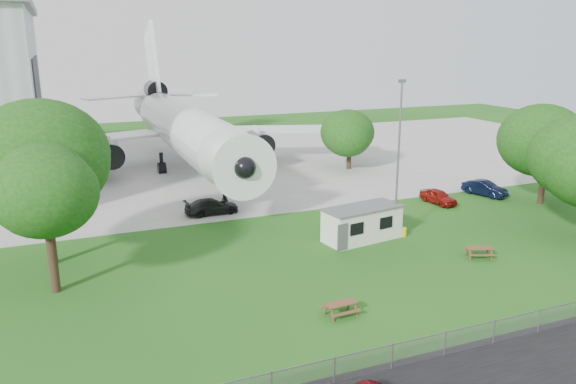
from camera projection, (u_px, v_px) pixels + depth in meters
name	position (u px, v px, depth m)	size (l,w,h in m)	color
ground	(337.00, 283.00, 35.48)	(160.00, 160.00, 0.00)	#2C6D1D
concrete_apron	(197.00, 164.00, 69.42)	(120.00, 46.00, 0.03)	#B7B7B2
airliner	(182.00, 125.00, 65.39)	(46.36, 47.73, 17.69)	white
site_cabin	(362.00, 223.00, 42.97)	(6.92, 3.65, 2.62)	silver
picnic_west	(341.00, 315.00, 31.37)	(1.80, 1.50, 0.76)	brown
picnic_east	(479.00, 258.00, 39.70)	(1.80, 1.50, 0.76)	brown
fence	(427.00, 360.00, 26.99)	(58.00, 0.04, 1.30)	gray
lamp_mast	(398.00, 161.00, 42.44)	(0.16, 0.16, 12.00)	slate
tree_west_big	(42.00, 158.00, 36.78)	(9.50, 9.50, 12.15)	#382619
tree_west_small	(45.00, 192.00, 32.71)	(6.06, 6.06, 9.39)	#382619
tree_east_back	(547.00, 144.00, 51.41)	(8.10, 8.10, 9.71)	#382619
tree_far_apron	(350.00, 134.00, 65.84)	(6.79, 6.79, 7.64)	#382619
car_ne_hatch	(438.00, 197.00, 52.65)	(1.57, 3.91, 1.33)	maroon
car_ne_sedan	(485.00, 188.00, 55.36)	(1.53, 4.39, 1.45)	black
car_apron_van	(212.00, 207.00, 49.45)	(1.94, 4.76, 1.38)	black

